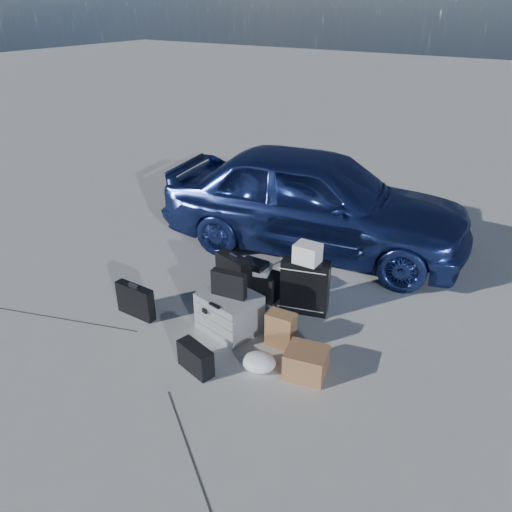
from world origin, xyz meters
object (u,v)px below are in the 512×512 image
Objects in this scene: cardboard_box at (306,363)px; suitcase_right at (305,287)px; suitcase_left at (234,279)px; car at (314,200)px; duffel_bag at (255,282)px; pelican_case at (230,312)px; briefcase at (136,301)px.

suitcase_right is at bearing 119.01° from cardboard_box.
suitcase_left is 0.83m from suitcase_right.
car reaches higher than suitcase_right.
cardboard_box is (1.21, -0.96, -0.02)m from duffel_bag.
pelican_case is at bearing -78.97° from duffel_bag.
car is at bearing 97.98° from suitcase_right.
suitcase_left is 1.49m from cardboard_box.
duffel_bag is (0.86, 1.11, -0.03)m from briefcase.
briefcase is (-0.85, -2.63, -0.52)m from car.
pelican_case reaches higher than briefcase.
cardboard_box is at bearing -77.27° from suitcase_right.
duffel_bag reaches higher than cardboard_box.
cardboard_box is at bearing -40.50° from duffel_bag.
suitcase_left is 0.94× the size of duffel_bag.
duffel_bag is at bearing 141.48° from cardboard_box.
briefcase is 1.90m from suitcase_right.
suitcase_left is at bearing -177.31° from suitcase_right.
pelican_case is at bearing 168.59° from cardboard_box.
pelican_case is (0.18, -2.27, -0.50)m from car.
suitcase_right reaches higher than suitcase_left.
car reaches higher than pelican_case.
suitcase_left is (-0.28, 0.48, 0.08)m from pelican_case.
car is 8.59× the size of briefcase.
cardboard_box is at bearing -163.44° from car.
pelican_case is at bearing 19.15° from briefcase.
cardboard_box is (1.03, -0.21, -0.07)m from pelican_case.
suitcase_right reaches higher than duffel_bag.
suitcase_left is at bearing 130.78° from pelican_case.
duffel_bag is (0.11, 0.28, -0.14)m from suitcase_left.
suitcase_right is 1.00× the size of duffel_bag.
suitcase_left is at bearing 152.44° from cardboard_box.
car is 6.58× the size of duffel_bag.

